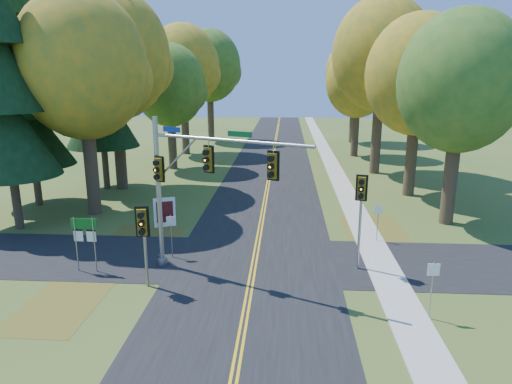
# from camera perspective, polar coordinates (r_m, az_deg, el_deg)

# --- Properties ---
(ground) EXTENTS (160.00, 160.00, 0.00)m
(ground) POSITION_cam_1_polar(r_m,az_deg,el_deg) (21.17, -0.54, -10.66)
(ground) COLOR #36531D
(ground) RESTS_ON ground
(road_main) EXTENTS (8.00, 160.00, 0.02)m
(road_main) POSITION_cam_1_polar(r_m,az_deg,el_deg) (21.17, -0.54, -10.63)
(road_main) COLOR black
(road_main) RESTS_ON ground
(road_cross) EXTENTS (60.00, 6.00, 0.02)m
(road_cross) POSITION_cam_1_polar(r_m,az_deg,el_deg) (22.99, -0.16, -8.52)
(road_cross) COLOR black
(road_cross) RESTS_ON ground
(centerline_left) EXTENTS (0.10, 160.00, 0.01)m
(centerline_left) POSITION_cam_1_polar(r_m,az_deg,el_deg) (21.17, -0.81, -10.59)
(centerline_left) COLOR gold
(centerline_left) RESTS_ON road_main
(centerline_right) EXTENTS (0.10, 160.00, 0.01)m
(centerline_right) POSITION_cam_1_polar(r_m,az_deg,el_deg) (21.16, -0.27, -10.60)
(centerline_right) COLOR gold
(centerline_right) RESTS_ON road_main
(sidewalk_east) EXTENTS (1.60, 160.00, 0.06)m
(sidewalk_east) POSITION_cam_1_polar(r_m,az_deg,el_deg) (21.64, 16.36, -10.62)
(sidewalk_east) COLOR #9E998E
(sidewalk_east) RESTS_ON ground
(leaf_patch_w_near) EXTENTS (4.00, 6.00, 0.00)m
(leaf_patch_w_near) POSITION_cam_1_polar(r_m,az_deg,el_deg) (26.05, -14.35, -6.18)
(leaf_patch_w_near) COLOR brown
(leaf_patch_w_near) RESTS_ON ground
(leaf_patch_e) EXTENTS (3.50, 8.00, 0.00)m
(leaf_patch_e) POSITION_cam_1_polar(r_m,az_deg,el_deg) (27.20, 14.95, -5.32)
(leaf_patch_e) COLOR brown
(leaf_patch_e) RESTS_ON ground
(leaf_patch_w_far) EXTENTS (3.00, 5.00, 0.00)m
(leaf_patch_w_far) POSITION_cam_1_polar(r_m,az_deg,el_deg) (20.51, -23.19, -12.77)
(leaf_patch_w_far) COLOR brown
(leaf_patch_w_far) RESTS_ON ground
(tree_w_a) EXTENTS (8.00, 8.00, 14.15)m
(tree_w_a) POSITION_cam_1_polar(r_m,az_deg,el_deg) (31.15, -20.73, 14.49)
(tree_w_a) COLOR #38281C
(tree_w_a) RESTS_ON ground
(tree_e_a) EXTENTS (7.20, 7.20, 12.73)m
(tree_e_a) POSITION_cam_1_polar(r_m,az_deg,el_deg) (29.66, 24.30, 12.35)
(tree_e_a) COLOR #38281C
(tree_e_a) RESTS_ON ground
(tree_w_b) EXTENTS (8.60, 8.60, 15.38)m
(tree_w_b) POSITION_cam_1_polar(r_m,az_deg,el_deg) (37.80, -17.31, 15.94)
(tree_w_b) COLOR #38281C
(tree_w_b) RESTS_ON ground
(tree_e_b) EXTENTS (7.60, 7.60, 13.33)m
(tree_e_b) POSITION_cam_1_polar(r_m,az_deg,el_deg) (35.97, 19.68, 13.52)
(tree_e_b) COLOR #38281C
(tree_e_b) RESTS_ON ground
(tree_w_c) EXTENTS (6.80, 6.80, 11.91)m
(tree_w_c) POSITION_cam_1_polar(r_m,az_deg,el_deg) (44.96, -10.65, 12.91)
(tree_w_c) COLOR #38281C
(tree_w_c) RESTS_ON ground
(tree_e_c) EXTENTS (8.80, 8.80, 15.79)m
(tree_e_c) POSITION_cam_1_polar(r_m,az_deg,el_deg) (43.65, 15.53, 16.17)
(tree_e_c) COLOR #38281C
(tree_e_c) RESTS_ON ground
(tree_w_d) EXTENTS (8.20, 8.20, 14.56)m
(tree_w_d) POSITION_cam_1_polar(r_m,az_deg,el_deg) (53.57, -9.02, 15.16)
(tree_w_d) COLOR #38281C
(tree_w_d) RESTS_ON ground
(tree_e_d) EXTENTS (7.00, 7.00, 12.32)m
(tree_e_d) POSITION_cam_1_polar(r_m,az_deg,el_deg) (52.57, 12.67, 13.33)
(tree_e_d) COLOR #38281C
(tree_e_d) RESTS_ON ground
(tree_w_e) EXTENTS (8.40, 8.40, 14.97)m
(tree_w_e) POSITION_cam_1_polar(r_m,az_deg,el_deg) (64.05, -5.75, 15.39)
(tree_w_e) COLOR #38281C
(tree_w_e) RESTS_ON ground
(tree_e_e) EXTENTS (7.80, 7.80, 13.74)m
(tree_e_e) POSITION_cam_1_polar(r_m,az_deg,el_deg) (63.34, 12.36, 14.35)
(tree_e_e) COLOR #38281C
(tree_e_e) RESTS_ON ground
(pine_b) EXTENTS (5.60, 5.60, 17.31)m
(pine_b) POSITION_cam_1_polar(r_m,az_deg,el_deg) (34.82, -26.90, 11.59)
(pine_b) COLOR #38281C
(pine_b) RESTS_ON ground
(pine_c) EXTENTS (5.60, 5.60, 20.56)m
(pine_c) POSITION_cam_1_polar(r_m,az_deg,el_deg) (37.98, -19.25, 14.76)
(pine_c) COLOR #38281C
(pine_c) RESTS_ON ground
(traffic_mast) EXTENTS (7.26, 3.45, 7.17)m
(traffic_mast) POSITION_cam_1_polar(r_m,az_deg,el_deg) (20.36, -8.06, 1.90)
(traffic_mast) COLOR #92949A
(traffic_mast) RESTS_ON ground
(east_signal_pole) EXTENTS (0.53, 0.62, 4.64)m
(east_signal_pole) POSITION_cam_1_polar(r_m,az_deg,el_deg) (21.27, 13.00, -0.82)
(east_signal_pole) COLOR #9B9EA4
(east_signal_pole) RESTS_ON ground
(ped_signal_pole) EXTENTS (0.59, 0.68, 3.71)m
(ped_signal_pole) POSITION_cam_1_polar(r_m,az_deg,el_deg) (19.74, -13.95, -4.38)
(ped_signal_pole) COLOR gray
(ped_signal_pole) RESTS_ON ground
(route_sign_cluster) EXTENTS (1.24, 0.10, 2.66)m
(route_sign_cluster) POSITION_cam_1_polar(r_m,az_deg,el_deg) (22.57, -20.65, -4.87)
(route_sign_cluster) COLOR gray
(route_sign_cluster) RESTS_ON ground
(info_kiosk) EXTENTS (1.27, 0.66, 1.80)m
(info_kiosk) POSITION_cam_1_polar(r_m,az_deg,el_deg) (28.17, -11.35, -2.51)
(info_kiosk) COLOR white
(info_kiosk) RESTS_ON ground
(reg_sign_e_north) EXTENTS (0.39, 0.14, 2.10)m
(reg_sign_e_north) POSITION_cam_1_polar(r_m,az_deg,el_deg) (25.92, 15.01, -2.97)
(reg_sign_e_north) COLOR gray
(reg_sign_e_north) RESTS_ON ground
(reg_sign_e_south) EXTENTS (0.44, 0.07, 2.32)m
(reg_sign_e_south) POSITION_cam_1_polar(r_m,az_deg,el_deg) (18.46, 21.19, -10.21)
(reg_sign_e_south) COLOR gray
(reg_sign_e_south) RESTS_ON ground
(reg_sign_w) EXTENTS (0.41, 0.18, 2.24)m
(reg_sign_w) POSITION_cam_1_polar(r_m,az_deg,el_deg) (23.21, -10.57, -4.52)
(reg_sign_w) COLOR gray
(reg_sign_w) RESTS_ON ground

